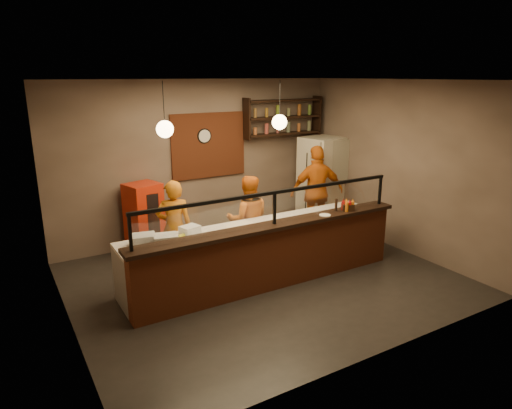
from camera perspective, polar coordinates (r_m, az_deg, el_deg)
floor at (r=7.68m, az=0.99°, el=-9.34°), size 6.00×6.00×0.00m
ceiling at (r=6.94m, az=1.12°, el=15.29°), size 6.00×6.00×0.00m
wall_back at (r=9.32m, az=-7.08°, el=5.44°), size 6.00×0.00×6.00m
wall_left at (r=6.17m, az=-23.39°, el=-1.18°), size 0.00×5.00×5.00m
wall_right at (r=9.05m, az=17.50°, el=4.51°), size 0.00×5.00×5.00m
wall_front at (r=5.27m, az=15.49°, el=-3.25°), size 6.00×0.00×6.00m
brick_patch at (r=9.32m, az=-5.93°, el=7.35°), size 1.60×0.04×1.30m
service_counter at (r=7.24m, az=2.26°, el=-6.63°), size 4.60×0.25×1.00m
counter_ledge at (r=7.06m, az=2.31°, el=-2.65°), size 4.70×0.37×0.06m
worktop_cabinet at (r=7.66m, az=0.22°, el=-5.92°), size 4.60×0.75×0.85m
worktop at (r=7.51m, az=0.22°, el=-2.73°), size 4.60×0.75×0.05m
sneeze_guard at (r=6.96m, az=2.34°, el=0.00°), size 4.50×0.05×0.52m
wall_shelving at (r=9.96m, az=3.42°, el=10.85°), size 1.84×0.28×0.85m
wall_clock at (r=9.24m, az=-6.51°, el=8.51°), size 0.30×0.04×0.30m
pendant_left at (r=6.51m, az=-11.32°, el=9.23°), size 0.24×0.24×0.77m
pendant_right at (r=7.36m, az=2.95°, el=10.26°), size 0.24×0.24×0.77m
cook_left at (r=7.75m, az=-10.17°, el=-2.86°), size 0.69×0.56×1.63m
cook_mid at (r=8.10m, az=-0.99°, el=-1.89°), size 0.95×0.86×1.59m
cook_right at (r=9.45m, az=7.62°, el=1.57°), size 1.21×0.79×1.91m
fridge at (r=10.19m, az=8.19°, el=2.79°), size 0.94×0.90×1.98m
red_cooler at (r=8.78m, az=-13.79°, el=-1.76°), size 0.70×0.67×1.36m
pizza_dough at (r=7.42m, az=-1.78°, el=-2.71°), size 0.59×0.59×0.01m
prep_tub_a at (r=6.78m, az=-13.86°, el=-4.34°), size 0.38×0.33×0.17m
prep_tub_b at (r=7.11m, az=-8.26°, el=-3.20°), size 0.33×0.29×0.14m
prep_tub_c at (r=6.69m, az=-11.22°, el=-4.43°), size 0.39×0.34×0.17m
rolling_pin at (r=7.06m, az=-8.40°, el=-3.68°), size 0.35×0.12×0.06m
condiment_caddy at (r=7.88m, az=11.40°, el=-0.33°), size 0.24×0.22×0.11m
pepper_mill at (r=7.81m, az=9.99°, el=-0.04°), size 0.06×0.06×0.20m
small_plate at (r=7.53m, az=8.62°, el=-1.32°), size 0.22×0.22×0.01m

